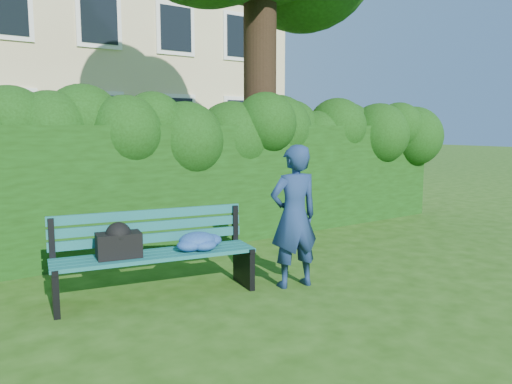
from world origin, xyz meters
TOP-DOWN VIEW (x-y plane):
  - ground at (0.00, 0.00)m, footprint 80.00×80.00m
  - hedge at (0.00, 2.20)m, footprint 10.00×1.00m
  - park_bench at (-1.54, 0.21)m, footprint 2.15×0.95m
  - man_reading at (-0.18, -0.38)m, footprint 0.64×0.48m

SIDE VIEW (x-z plane):
  - ground at x=0.00m, z-range 0.00..0.00m
  - park_bench at x=-1.54m, z-range 0.06..0.95m
  - man_reading at x=-0.18m, z-range 0.00..1.59m
  - hedge at x=0.00m, z-range 0.00..1.80m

